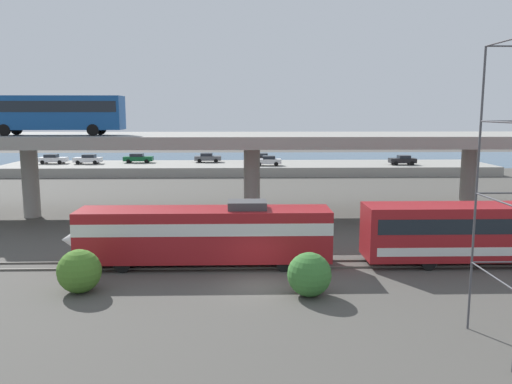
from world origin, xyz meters
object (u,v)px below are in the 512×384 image
(train_locomotive, at_px, (192,232))
(parked_car_4, at_px, (208,158))
(parked_car_2, at_px, (138,158))
(parked_car_3, at_px, (268,161))
(transit_bus_on_overpass, at_px, (52,111))
(parked_car_0, at_px, (53,159))
(parked_car_1, at_px, (261,158))
(parked_car_5, at_px, (403,160))
(parked_car_6, at_px, (88,159))

(train_locomotive, distance_m, parked_car_4, 53.68)
(parked_car_2, distance_m, parked_car_3, 21.42)
(transit_bus_on_overpass, distance_m, parked_car_2, 39.68)
(train_locomotive, height_order, parked_car_0, train_locomotive)
(parked_car_4, bearing_deg, parked_car_2, -176.67)
(transit_bus_on_overpass, relative_size, parked_car_1, 2.73)
(transit_bus_on_overpass, height_order, parked_car_5, transit_bus_on_overpass)
(parked_car_2, height_order, parked_car_4, same)
(parked_car_1, height_order, parked_car_4, same)
(parked_car_0, height_order, parked_car_4, same)
(transit_bus_on_overpass, distance_m, parked_car_6, 38.88)
(parked_car_0, distance_m, parked_car_5, 55.41)
(parked_car_2, distance_m, parked_car_6, 7.75)
(parked_car_0, distance_m, parked_car_4, 24.65)
(parked_car_1, relative_size, parked_car_5, 1.09)
(parked_car_4, relative_size, parked_car_6, 0.99)
(train_locomotive, height_order, parked_car_4, train_locomotive)
(train_locomotive, height_order, parked_car_6, train_locomotive)
(parked_car_4, relative_size, parked_car_5, 1.06)
(parked_car_3, bearing_deg, parked_car_2, -13.42)
(parked_car_2, height_order, parked_car_6, same)
(parked_car_5, xyz_separation_m, parked_car_6, (-49.56, 2.69, 0.00))
(parked_car_3, height_order, parked_car_4, same)
(transit_bus_on_overpass, height_order, parked_car_6, transit_bus_on_overpass)
(parked_car_2, xyz_separation_m, parked_car_5, (41.99, -4.36, -0.00))
(transit_bus_on_overpass, relative_size, parked_car_2, 2.56)
(transit_bus_on_overpass, bearing_deg, parked_car_6, -77.81)
(parked_car_1, bearing_deg, parked_car_2, 0.79)
(parked_car_0, bearing_deg, parked_car_6, -4.80)
(train_locomotive, relative_size, parked_car_1, 3.84)
(parked_car_2, bearing_deg, train_locomotive, -75.48)
(transit_bus_on_overpass, bearing_deg, parked_car_0, -69.90)
(parked_car_0, relative_size, parked_car_5, 1.08)
(transit_bus_on_overpass, bearing_deg, parked_car_4, -105.20)
(parked_car_3, bearing_deg, parked_car_1, -80.25)
(parked_car_4, bearing_deg, parked_car_1, -2.50)
(parked_car_2, height_order, parked_car_5, same)
(parked_car_1, bearing_deg, train_locomotive, 83.34)
(parked_car_0, xyz_separation_m, parked_car_3, (34.17, -3.79, -0.00))
(train_locomotive, relative_size, parked_car_3, 4.02)
(parked_car_6, bearing_deg, parked_car_3, 173.36)
(parked_car_5, bearing_deg, parked_car_1, -11.86)
(transit_bus_on_overpass, bearing_deg, parked_car_3, -120.92)
(transit_bus_on_overpass, xyz_separation_m, parked_car_1, (19.45, 39.23, -7.52))
(train_locomotive, bearing_deg, parked_car_1, -96.66)
(parked_car_1, distance_m, parked_car_2, 19.94)
(transit_bus_on_overpass, xyz_separation_m, parked_car_5, (41.50, 34.60, -7.52))
(parked_car_0, height_order, parked_car_5, same)
(parked_car_6, bearing_deg, parked_car_4, -172.96)
(parked_car_2, relative_size, parked_car_5, 1.16)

